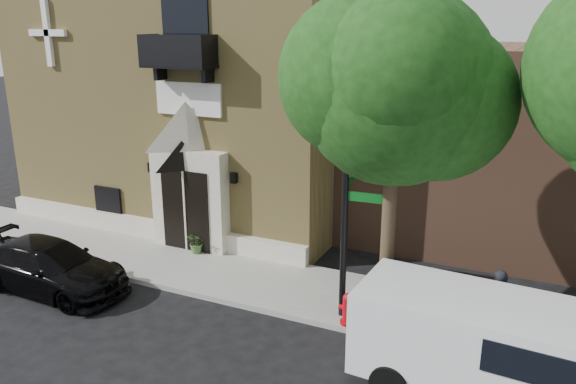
% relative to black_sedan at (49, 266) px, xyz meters
% --- Properties ---
extents(ground, '(120.00, 120.00, 0.00)m').
position_rel_black_sedan_xyz_m(ground, '(2.99, 1.23, -0.69)').
color(ground, black).
rests_on(ground, ground).
extents(sidewalk, '(42.00, 3.00, 0.15)m').
position_rel_black_sedan_xyz_m(sidewalk, '(3.99, 2.73, -0.61)').
color(sidewalk, gray).
rests_on(sidewalk, ground).
extents(church, '(12.20, 11.01, 9.30)m').
position_rel_black_sedan_xyz_m(church, '(-0.00, 9.18, 3.95)').
color(church, tan).
rests_on(church, ground).
extents(street_tree_left, '(4.97, 4.38, 7.77)m').
position_rel_black_sedan_xyz_m(street_tree_left, '(9.01, 1.58, 5.18)').
color(street_tree_left, '#38281C').
rests_on(street_tree_left, sidewalk).
extents(black_sedan, '(4.77, 1.99, 1.38)m').
position_rel_black_sedan_xyz_m(black_sedan, '(0.00, 0.00, 0.00)').
color(black_sedan, black).
rests_on(black_sedan, ground).
extents(cargo_van, '(5.25, 2.45, 2.09)m').
position_rel_black_sedan_xyz_m(cargo_van, '(11.67, 0.08, 0.48)').
color(cargo_van, white).
rests_on(cargo_van, ground).
extents(street_sign, '(0.96, 0.96, 6.02)m').
position_rel_black_sedan_xyz_m(street_sign, '(7.92, 1.81, 2.49)').
color(street_sign, black).
rests_on(street_sign, sidewalk).
extents(fire_hydrant, '(0.46, 0.37, 0.81)m').
position_rel_black_sedan_xyz_m(fire_hydrant, '(8.18, 1.43, -0.14)').
color(fire_hydrant, '#A1060F').
rests_on(fire_hydrant, sidewalk).
extents(dumpster, '(2.07, 1.25, 1.31)m').
position_rel_black_sedan_xyz_m(dumpster, '(10.33, 2.08, 0.13)').
color(dumpster, '#0F3918').
rests_on(dumpster, sidewalk).
extents(planter, '(0.73, 0.67, 0.69)m').
position_rel_black_sedan_xyz_m(planter, '(2.44, 3.58, -0.20)').
color(planter, '#496B35').
rests_on(planter, sidewalk).
extents(pedestrian_near, '(0.66, 0.49, 1.66)m').
position_rel_black_sedan_xyz_m(pedestrian_near, '(11.43, 2.36, 0.29)').
color(pedestrian_near, black).
rests_on(pedestrian_near, sidewalk).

